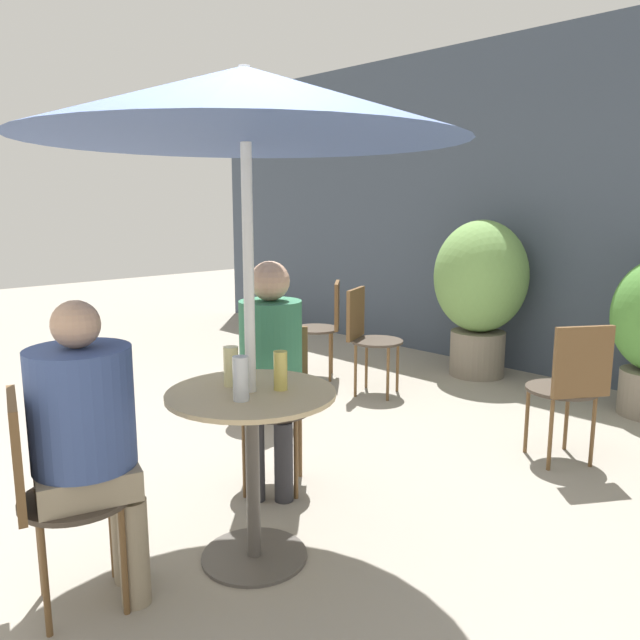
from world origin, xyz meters
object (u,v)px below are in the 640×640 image
Objects in this scene: potted_plant_0 at (480,286)px; umbrella at (245,105)px; bistro_chair_3 at (367,331)px; beer_glass_0 at (241,379)px; bistro_chair_0 at (275,390)px; seated_person_1 at (88,430)px; bistro_chair_5 at (267,351)px; cafe_table_near at (252,441)px; seated_person_0 at (271,358)px; bistro_chair_4 at (571,381)px; bistro_chair_2 at (326,320)px; beer_glass_1 at (281,370)px; bistro_chair_1 at (48,483)px; beer_glass_2 at (231,366)px.

umbrella reaches higher than potted_plant_0.
beer_glass_0 is at bearing -172.01° from bistro_chair_3.
bistro_chair_0 is 4.80× the size of beer_glass_0.
seated_person_1 is 3.99m from potted_plant_0.
bistro_chair_0 is 1.59m from umbrella.
seated_person_1 reaches higher than bistro_chair_5.
potted_plant_0 is (-0.95, 3.30, 0.27)m from cafe_table_near.
seated_person_0 reaches higher than bistro_chair_3.
bistro_chair_4 is 2.42m from umbrella.
beer_glass_0 is at bearing -91.21° from bistro_chair_0.
bistro_chair_0 is 1.71m from bistro_chair_4.
potted_plant_0 reaches higher than bistro_chair_2.
seated_person_0 is 1.33m from umbrella.
bistro_chair_3 is 1.00× the size of bistro_chair_5.
cafe_table_near is 3.44m from potted_plant_0.
umbrella is at bearing -90.00° from seated_person_0.
bistro_chair_5 is at bearing -98.67° from potted_plant_0.
seated_person_0 is (0.83, -0.66, 0.22)m from bistro_chair_5.
beer_glass_0 is (0.51, -0.58, 0.11)m from seated_person_0.
beer_glass_0 is 3.55m from potted_plant_0.
bistro_chair_4 is at bearing 8.94° from bistro_chair_0.
cafe_table_near is at bearing -2.69° from bistro_chair_2.
beer_glass_1 is (1.35, -1.03, 0.32)m from bistro_chair_5.
beer_glass_0 is (-0.44, -2.03, 0.33)m from bistro_chair_4.
bistro_chair_5 is (0.56, -1.13, 0.00)m from bistro_chair_2.
cafe_table_near is 0.67m from seated_person_1.
beer_glass_1 is (1.91, -2.16, 0.32)m from bistro_chair_2.
seated_person_0 is 1.05× the size of seated_person_1.
cafe_table_near is 0.88× the size of bistro_chair_2.
umbrella reaches higher than bistro_chair_5.
beer_glass_2 is (0.11, 0.75, 0.32)m from bistro_chair_1.
cafe_table_near is 0.64× the size of seated_person_1.
beer_glass_1 reaches higher than bistro_chair_5.
potted_plant_0 reaches higher than seated_person_1.
bistro_chair_3 is 5.19× the size of beer_glass_1.
beer_glass_1 is 3.35m from potted_plant_0.
seated_person_0 is 7.50× the size of beer_glass_1.
beer_glass_0 reaches higher than bistro_chair_1.
bistro_chair_2 is at bearing 84.84° from seated_person_0.
beer_glass_1 is (0.25, 0.72, 0.14)m from seated_person_1.
cafe_table_near is at bearing -90.00° from bistro_chair_0.
umbrella reaches higher than bistro_chair_4.
beer_glass_2 reaches higher than bistro_chair_3.
cafe_table_near is 0.88× the size of bistro_chair_0.
beer_glass_2 is 0.12× the size of potted_plant_0.
potted_plant_0 reaches higher than bistro_chair_5.
bistro_chair_1 is (0.31, -1.34, 0.00)m from bistro_chair_0.
bistro_chair_0 is at bearing 133.14° from cafe_table_near.
seated_person_1 reaches higher than bistro_chair_0.
seated_person_1 reaches higher than beer_glass_2.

